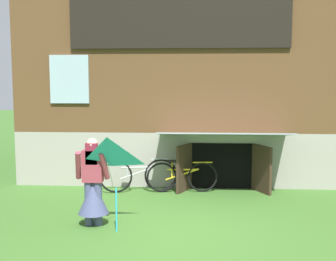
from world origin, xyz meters
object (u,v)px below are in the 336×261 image
object	(u,v)px
person	(93,189)
bicycle_yellow	(182,176)
bicycle_silver	(138,175)
kite	(107,160)

from	to	relation	value
person	bicycle_yellow	world-z (taller)	person
bicycle_silver	person	bearing A→B (deg)	-113.27
kite	person	bearing A→B (deg)	126.49
bicycle_yellow	person	bearing A→B (deg)	-127.96
kite	bicycle_yellow	size ratio (longest dim) A/B	0.96
kite	bicycle_silver	xyz separation A→B (m)	(0.12, 2.73, -0.84)
person	kite	bearing A→B (deg)	-29.58
person	bicycle_yellow	xyz separation A→B (m)	(1.44, 2.31, -0.28)
bicycle_yellow	bicycle_silver	xyz separation A→B (m)	(-0.97, -0.06, 0.03)
person	bicycle_yellow	distance (m)	2.74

